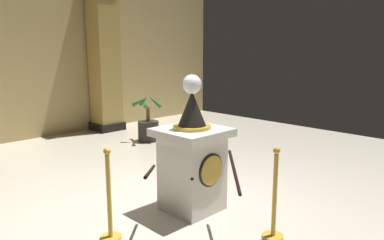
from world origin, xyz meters
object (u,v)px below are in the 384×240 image
(pedestal_clock, at_px, (192,159))
(stanchion_far, at_px, (274,207))
(stanchion_near, at_px, (110,208))
(potted_palm_right, at_px, (148,126))

(pedestal_clock, distance_m, stanchion_far, 1.23)
(stanchion_far, bearing_deg, stanchion_near, 136.05)
(stanchion_near, height_order, potted_palm_right, potted_palm_right)
(potted_palm_right, bearing_deg, stanchion_far, -111.62)
(pedestal_clock, xyz_separation_m, stanchion_far, (0.11, -1.18, -0.31))
(stanchion_near, bearing_deg, stanchion_far, -43.95)
(stanchion_far, bearing_deg, potted_palm_right, 68.38)
(pedestal_clock, relative_size, stanchion_near, 1.69)
(stanchion_near, xyz_separation_m, stanchion_far, (1.31, -1.26, 0.00))
(stanchion_far, bearing_deg, pedestal_clock, 95.14)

